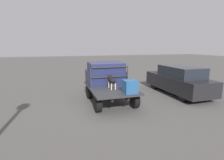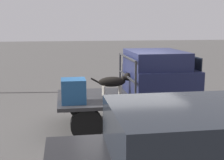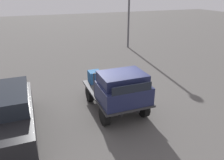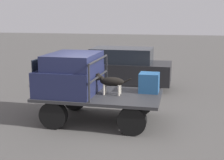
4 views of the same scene
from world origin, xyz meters
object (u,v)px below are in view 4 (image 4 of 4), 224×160
Objects in this scene: flatbed_truck at (100,101)px; parked_sedan at (118,68)px; cargo_crate at (149,83)px; dog at (109,81)px.

parked_sedan reaches higher than flatbed_truck.
flatbed_truck is 6.15× the size of cargo_crate.
flatbed_truck is 3.16× the size of dog.
cargo_crate is at bearing -159.03° from flatbed_truck.
flatbed_truck is 1.51m from cargo_crate.
flatbed_truck is at bearing 20.97° from cargo_crate.
dog is 4.32m from parked_sedan.
dog is at bearing -179.87° from flatbed_truck.
parked_sedan is at bearing -85.41° from flatbed_truck.
dog is 1.18m from cargo_crate.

